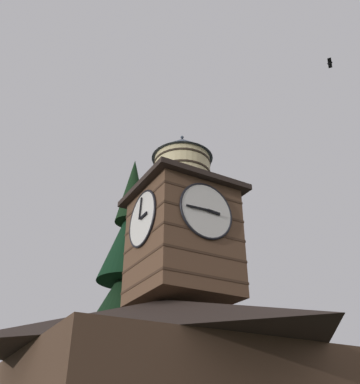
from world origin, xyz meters
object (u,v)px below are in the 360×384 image
at_px(clock_tower, 182,223).
at_px(flying_bird_high, 330,63).
at_px(pine_tree_behind, 125,322).
at_px(moon, 169,316).

xyz_separation_m(clock_tower, flying_bird_high, (-4.93, 5.53, 7.27)).
distance_m(pine_tree_behind, flying_bird_high, 17.15).
relative_size(clock_tower, pine_tree_behind, 0.46).
xyz_separation_m(clock_tower, moon, (-18.06, -34.90, 4.92)).
bearing_deg(flying_bird_high, moon, -107.99).
height_order(clock_tower, moon, moon).
distance_m(moon, flying_bird_high, 42.57).
height_order(pine_tree_behind, moon, pine_tree_behind).
relative_size(pine_tree_behind, flying_bird_high, 29.36).
height_order(moon, flying_bird_high, flying_bird_high).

